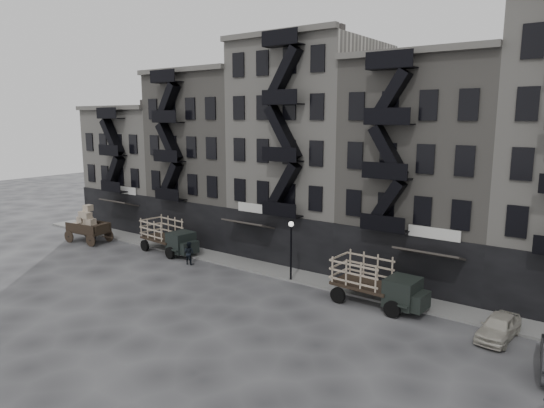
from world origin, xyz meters
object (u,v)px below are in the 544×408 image
Objects in this scene: stake_truck_east at (376,279)px; pedestrian_mid at (189,253)px; wagon at (87,221)px; pedestrian_west at (93,233)px; stake_truck_west at (168,234)px; car_east at (499,327)px; horse at (91,229)px.

stake_truck_east is 15.31m from pedestrian_mid.
wagon is 2.37× the size of pedestrian_west.
stake_truck_west is 0.99× the size of stake_truck_east.
car_east is 22.29m from pedestrian_mid.
stake_truck_west is at bearing -27.58° from pedestrian_mid.
wagon reaches higher than stake_truck_west.
wagon is at bearing -162.22° from stake_truck_west.
stake_truck_west is at bearing 6.04° from wagon.
stake_truck_east is at bearing -3.62° from wagon.
pedestrian_mid is at bearing -107.29° from horse.
wagon is 0.73× the size of stake_truck_west.
wagon reaches higher than pedestrian_mid.
stake_truck_east is (27.72, 1.38, -0.29)m from wagon.
pedestrian_mid is at bearing -47.85° from pedestrian_west.
pedestrian_mid is at bearing -13.92° from stake_truck_west.
car_east is at bearing -4.93° from wagon.
stake_truck_east is at bearing -104.35° from horse.
stake_truck_west reaches higher than car_east.
car_east is at bearing 3.08° from stake_truck_west.
wagon is 27.76m from stake_truck_east.
wagon is 0.72× the size of stake_truck_east.
horse is at bearing -177.08° from stake_truck_east.
horse is 14.02m from pedestrian_mid.
stake_truck_east is at bearing -178.29° from car_east.
car_east is 2.09× the size of pedestrian_mid.
pedestrian_mid is at bearing -3.62° from wagon.
horse is 0.99× the size of pedestrian_west.
stake_truck_east reaches higher than horse.
horse is 2.55m from pedestrian_west.
horse is 36.29m from car_east.
pedestrian_west is at bearing -174.40° from stake_truck_east.
pedestrian_mid is (12.45, 0.62, -1.04)m from wagon.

